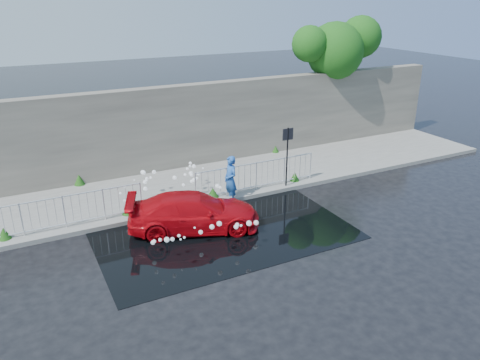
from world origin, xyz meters
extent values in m
plane|color=black|center=(0.00, 0.00, 0.00)|extent=(90.00, 90.00, 0.00)
cube|color=slate|center=(0.00, 5.00, 0.07)|extent=(30.00, 4.00, 0.15)
cube|color=slate|center=(0.00, 3.00, 0.08)|extent=(30.00, 0.25, 0.16)
cube|color=#565048|center=(0.00, 7.20, 1.90)|extent=(30.00, 0.60, 3.50)
cube|color=black|center=(0.50, 1.00, 0.01)|extent=(8.00, 5.00, 0.01)
cylinder|color=black|center=(4.20, 3.10, 1.25)|extent=(0.06, 0.06, 2.50)
cube|color=black|center=(4.20, 3.10, 2.25)|extent=(0.45, 0.04, 0.45)
cylinder|color=#332114|center=(10.00, 8.20, 2.50)|extent=(0.36, 0.36, 5.00)
sphere|color=#104511|center=(9.50, 7.40, 4.60)|extent=(2.77, 2.77, 2.77)
sphere|color=#104511|center=(11.00, 7.40, 5.20)|extent=(2.05, 2.05, 2.05)
sphere|color=#104511|center=(8.00, 7.40, 5.00)|extent=(1.69, 1.69, 1.69)
cylinder|color=silver|center=(-1.50, 3.35, 0.70)|extent=(0.05, 0.05, 1.10)
cylinder|color=silver|center=(-4.00, 3.35, 1.22)|extent=(5.00, 0.04, 0.04)
cylinder|color=silver|center=(-4.00, 3.35, 0.27)|extent=(5.00, 0.04, 0.04)
cylinder|color=silver|center=(0.50, 3.35, 0.70)|extent=(0.05, 0.05, 1.10)
cylinder|color=silver|center=(5.50, 3.35, 0.70)|extent=(0.05, 0.05, 1.10)
cylinder|color=silver|center=(3.00, 3.35, 1.22)|extent=(5.00, 0.04, 0.04)
cylinder|color=silver|center=(3.00, 3.35, 0.27)|extent=(5.00, 0.04, 0.04)
cone|color=#164111|center=(-5.80, 3.40, 0.34)|extent=(0.40, 0.40, 0.38)
cone|color=#164111|center=(-2.00, 3.40, 0.31)|extent=(0.36, 0.36, 0.33)
cone|color=#164111|center=(1.20, 3.40, 0.34)|extent=(0.44, 0.44, 0.37)
cone|color=#164111|center=(4.80, 3.40, 0.33)|extent=(0.38, 0.38, 0.36)
cone|color=#164111|center=(-3.00, 6.90, 0.36)|extent=(0.42, 0.42, 0.42)
cone|color=#164111|center=(6.00, 6.90, 0.31)|extent=(0.34, 0.34, 0.32)
sphere|color=white|center=(0.88, 2.67, 0.37)|extent=(0.14, 0.14, 0.14)
sphere|color=white|center=(-0.06, 3.27, 0.59)|extent=(0.14, 0.14, 0.14)
sphere|color=white|center=(0.66, 4.16, 0.93)|extent=(0.16, 0.16, 0.16)
sphere|color=white|center=(0.20, 3.79, 0.68)|extent=(0.12, 0.12, 0.12)
sphere|color=white|center=(-1.03, 4.67, 1.09)|extent=(0.17, 0.17, 0.17)
sphere|color=white|center=(0.76, 3.84, 0.82)|extent=(0.10, 0.10, 0.10)
sphere|color=white|center=(-0.91, 2.56, 0.31)|extent=(0.17, 0.17, 0.17)
sphere|color=white|center=(-1.18, 3.90, 0.75)|extent=(0.16, 0.16, 0.16)
sphere|color=white|center=(-0.61, 3.22, 0.59)|extent=(0.13, 0.13, 0.13)
sphere|color=white|center=(0.47, 4.28, 0.86)|extent=(0.11, 0.11, 0.11)
sphere|color=white|center=(0.66, 4.12, 0.87)|extent=(0.12, 0.12, 0.12)
sphere|color=white|center=(0.02, 4.21, 0.85)|extent=(0.16, 0.16, 0.16)
sphere|color=white|center=(-1.01, 4.59, 1.09)|extent=(0.15, 0.15, 0.15)
sphere|color=white|center=(-1.91, 3.36, 0.61)|extent=(0.08, 0.08, 0.08)
sphere|color=white|center=(-0.19, 3.02, 0.50)|extent=(0.11, 0.11, 0.11)
sphere|color=white|center=(-1.14, 3.02, 0.47)|extent=(0.08, 0.08, 0.08)
sphere|color=white|center=(-1.24, 3.07, 0.46)|extent=(0.12, 0.12, 0.12)
sphere|color=white|center=(-0.11, 2.80, 0.25)|extent=(0.09, 0.09, 0.09)
sphere|color=white|center=(-1.02, 4.27, 0.92)|extent=(0.11, 0.11, 0.11)
sphere|color=white|center=(0.89, 4.81, 1.08)|extent=(0.12, 0.12, 0.12)
sphere|color=white|center=(-2.03, 3.54, 0.60)|extent=(0.09, 0.09, 0.09)
sphere|color=white|center=(-1.43, 4.41, 0.93)|extent=(0.06, 0.06, 0.06)
sphere|color=white|center=(1.39, 3.17, 0.58)|extent=(0.12, 0.12, 0.12)
sphere|color=white|center=(-0.71, 2.67, 0.26)|extent=(0.18, 0.18, 0.18)
sphere|color=white|center=(0.55, 3.86, 0.73)|extent=(0.12, 0.12, 0.12)
sphere|color=white|center=(-0.87, 4.23, 1.00)|extent=(0.10, 0.10, 0.10)
sphere|color=white|center=(-1.76, 2.96, 0.36)|extent=(0.07, 0.07, 0.07)
sphere|color=white|center=(0.96, 4.61, 1.01)|extent=(0.16, 0.16, 0.16)
sphere|color=white|center=(0.77, 4.52, 1.08)|extent=(0.10, 0.10, 0.10)
sphere|color=white|center=(1.36, 3.34, 0.58)|extent=(0.16, 0.16, 0.16)
sphere|color=white|center=(-1.48, 3.17, 0.51)|extent=(0.15, 0.15, 0.15)
sphere|color=white|center=(0.64, 3.80, 0.78)|extent=(0.17, 0.17, 0.17)
sphere|color=white|center=(1.28, 4.48, 0.92)|extent=(0.07, 0.07, 0.07)
sphere|color=white|center=(0.62, 4.43, 1.03)|extent=(0.10, 0.10, 0.10)
sphere|color=white|center=(-1.83, 2.91, 0.53)|extent=(0.09, 0.09, 0.09)
sphere|color=white|center=(-1.01, 4.23, 0.99)|extent=(0.11, 0.11, 0.11)
sphere|color=white|center=(-0.69, 2.65, 0.25)|extent=(0.13, 0.13, 0.13)
sphere|color=white|center=(0.92, 4.08, 0.90)|extent=(0.13, 0.13, 0.13)
sphere|color=white|center=(-2.04, 4.01, 0.70)|extent=(0.09, 0.09, 0.09)
sphere|color=white|center=(0.38, 2.56, 0.27)|extent=(0.06, 0.06, 0.06)
sphere|color=white|center=(-1.12, 4.12, 0.91)|extent=(0.15, 0.15, 0.15)
sphere|color=white|center=(-1.72, 3.52, 0.72)|extent=(0.17, 0.17, 0.17)
sphere|color=white|center=(0.36, 3.12, 0.56)|extent=(0.16, 0.16, 0.16)
sphere|color=white|center=(-0.58, 4.74, 0.99)|extent=(0.16, 0.16, 0.16)
sphere|color=white|center=(-0.19, 3.21, 0.60)|extent=(0.07, 0.07, 0.07)
sphere|color=white|center=(-1.89, 3.88, 0.95)|extent=(0.07, 0.07, 0.07)
sphere|color=white|center=(0.53, 0.06, 0.68)|extent=(0.13, 0.13, 0.13)
sphere|color=white|center=(-1.45, -0.32, 0.98)|extent=(0.09, 0.09, 0.09)
sphere|color=white|center=(-0.46, -0.31, 1.02)|extent=(0.15, 0.15, 0.15)
sphere|color=white|center=(-1.32, -0.38, 0.92)|extent=(0.07, 0.07, 0.07)
sphere|color=white|center=(-1.48, 0.19, 0.63)|extent=(0.13, 0.13, 0.13)
sphere|color=white|center=(-1.22, 0.25, 0.53)|extent=(0.07, 0.07, 0.07)
sphere|color=white|center=(-1.91, 0.73, 0.36)|extent=(0.13, 0.13, 0.13)
sphere|color=white|center=(0.21, -0.52, 0.96)|extent=(0.14, 0.14, 0.14)
sphere|color=white|center=(-1.86, -0.52, 1.06)|extent=(0.15, 0.15, 0.15)
sphere|color=white|center=(0.07, 0.88, 0.15)|extent=(0.10, 0.10, 0.10)
sphere|color=white|center=(-1.94, 0.47, 0.53)|extent=(0.12, 0.12, 0.12)
sphere|color=white|center=(-0.07, 0.05, 0.86)|extent=(0.16, 0.16, 0.16)
sphere|color=white|center=(0.35, -0.54, 0.97)|extent=(0.08, 0.08, 0.08)
sphere|color=white|center=(0.74, -0.31, 0.85)|extent=(0.17, 0.17, 0.17)
sphere|color=white|center=(-1.86, 0.14, 0.73)|extent=(0.10, 0.10, 0.10)
sphere|color=white|center=(-0.72, 0.38, 0.73)|extent=(0.06, 0.06, 0.06)
sphere|color=white|center=(1.33, 0.32, 0.45)|extent=(0.16, 0.16, 0.16)
sphere|color=white|center=(-0.45, 0.60, 0.41)|extent=(0.14, 0.14, 0.14)
imported|color=#AF070E|center=(-0.25, 1.61, 0.61)|extent=(4.54, 3.00, 1.22)
imported|color=#2258AD|center=(1.74, 3.00, 0.89)|extent=(0.45, 0.66, 1.77)
camera|label=1|loc=(-5.11, -11.20, 7.16)|focal=35.00mm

